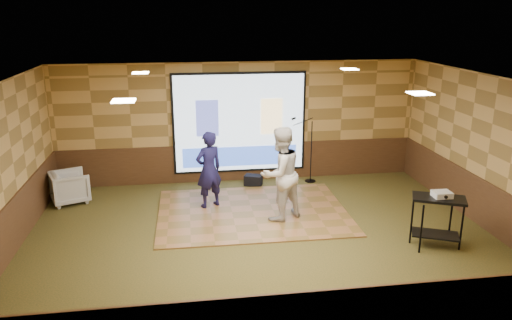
{
  "coord_description": "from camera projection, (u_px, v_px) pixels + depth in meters",
  "views": [
    {
      "loc": [
        -1.39,
        -8.6,
        4.18
      ],
      "look_at": [
        0.03,
        0.88,
        1.3
      ],
      "focal_mm": 35.0,
      "sensor_mm": 36.0,
      "label": 1
    }
  ],
  "objects": [
    {
      "name": "duffel_bag",
      "position": [
        253.0,
        180.0,
        12.4
      ],
      "size": [
        0.49,
        0.42,
        0.26
      ],
      "primitive_type": "cube",
      "rotation": [
        0.0,
        0.0,
        -0.4
      ],
      "color": "black",
      "rests_on": "ground"
    },
    {
      "name": "banquet_chair",
      "position": [
        70.0,
        187.0,
        11.24
      ],
      "size": [
        1.02,
        1.01,
        0.72
      ],
      "primitive_type": "imported",
      "rotation": [
        0.0,
        0.0,
        1.95
      ],
      "color": "gray",
      "rests_on": "ground"
    },
    {
      "name": "player_right",
      "position": [
        280.0,
        174.0,
        10.12
      ],
      "size": [
        1.19,
        1.11,
        1.94
      ],
      "primitive_type": "imported",
      "rotation": [
        0.0,
        0.0,
        3.66
      ],
      "color": "beige",
      "rests_on": "dance_floor"
    },
    {
      "name": "downlight_nw",
      "position": [
        141.0,
        73.0,
        10.09
      ],
      "size": [
        0.32,
        0.32,
        0.02
      ],
      "primitive_type": "cube",
      "color": "#FFE8BF",
      "rests_on": "room_shell"
    },
    {
      "name": "projector_screen",
      "position": [
        240.0,
        124.0,
        12.38
      ],
      "size": [
        3.32,
        0.06,
        2.52
      ],
      "color": "black",
      "rests_on": "room_shell"
    },
    {
      "name": "wainscot_back",
      "position": [
        240.0,
        162.0,
        12.71
      ],
      "size": [
        9.0,
        0.04,
        0.95
      ],
      "primitive_type": "cube",
      "color": "#442916",
      "rests_on": "ground"
    },
    {
      "name": "downlight_sw",
      "position": [
        124.0,
        101.0,
        6.96
      ],
      "size": [
        0.32,
        0.32,
        0.02
      ],
      "primitive_type": "cube",
      "color": "#FFE8BF",
      "rests_on": "room_shell"
    },
    {
      "name": "wainscot_left",
      "position": [
        11.0,
        230.0,
        8.78
      ],
      "size": [
        0.04,
        7.0,
        0.95
      ],
      "primitive_type": "cube",
      "color": "#442916",
      "rests_on": "ground"
    },
    {
      "name": "mic_stand",
      "position": [
        309.0,
        163.0,
        12.57
      ],
      "size": [
        0.66,
        0.27,
        1.69
      ],
      "rotation": [
        0.0,
        0.0,
        0.33
      ],
      "color": "black",
      "rests_on": "ground"
    },
    {
      "name": "player_left",
      "position": [
        209.0,
        170.0,
        10.79
      ],
      "size": [
        0.73,
        0.64,
        1.69
      ],
      "primitive_type": "imported",
      "rotation": [
        0.0,
        0.0,
        3.61
      ],
      "color": "#181645",
      "rests_on": "dance_floor"
    },
    {
      "name": "room_shell",
      "position": [
        262.0,
        132.0,
        8.95
      ],
      "size": [
        9.04,
        7.04,
        3.02
      ],
      "color": "tan",
      "rests_on": "ground"
    },
    {
      "name": "av_table",
      "position": [
        438.0,
        212.0,
        9.02
      ],
      "size": [
        0.92,
        0.48,
        0.96
      ],
      "rotation": [
        0.0,
        0.0,
        -0.43
      ],
      "color": "black",
      "rests_on": "ground"
    },
    {
      "name": "downlight_se",
      "position": [
        420.0,
        93.0,
        7.59
      ],
      "size": [
        0.32,
        0.32,
        0.02
      ],
      "primitive_type": "cube",
      "color": "#FFE8BF",
      "rests_on": "room_shell"
    },
    {
      "name": "wainscot_right",
      "position": [
        481.0,
        202.0,
        10.05
      ],
      "size": [
        0.04,
        7.0,
        0.95
      ],
      "primitive_type": "cube",
      "color": "#442916",
      "rests_on": "ground"
    },
    {
      "name": "downlight_ne",
      "position": [
        349.0,
        69.0,
        10.71
      ],
      "size": [
        0.32,
        0.32,
        0.02
      ],
      "primitive_type": "cube",
      "color": "#FFE8BF",
      "rests_on": "room_shell"
    },
    {
      "name": "dance_floor",
      "position": [
        253.0,
        212.0,
        10.76
      ],
      "size": [
        4.06,
        3.12,
        0.03
      ],
      "primitive_type": "cube",
      "rotation": [
        0.0,
        0.0,
        -0.01
      ],
      "color": "#925E35",
      "rests_on": "ground"
    },
    {
      "name": "ground",
      "position": [
        261.0,
        238.0,
        9.55
      ],
      "size": [
        9.0,
        9.0,
        0.0
      ],
      "primitive_type": "plane",
      "color": "#2B3719",
      "rests_on": "ground"
    },
    {
      "name": "projector",
      "position": [
        442.0,
        194.0,
        8.94
      ],
      "size": [
        0.32,
        0.27,
        0.11
      ],
      "primitive_type": "cube",
      "rotation": [
        0.0,
        0.0,
        -0.02
      ],
      "color": "silver",
      "rests_on": "av_table"
    }
  ]
}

